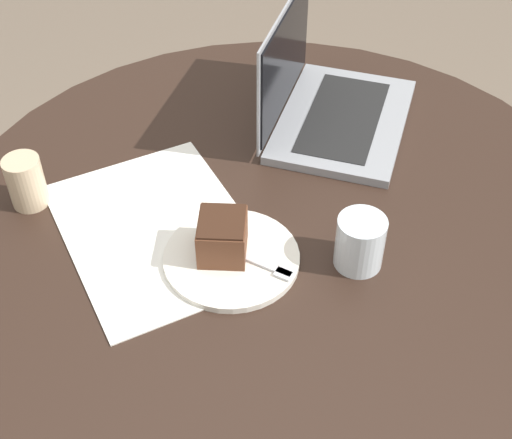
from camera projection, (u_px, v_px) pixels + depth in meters
name	position (u px, v px, depth m)	size (l,w,h in m)	color
ground_plane	(272.00, 439.00, 1.79)	(12.00, 12.00, 0.00)	#6B5B4C
dining_table	(277.00, 265.00, 1.34)	(1.19, 1.19, 0.78)	black
paper_document	(157.00, 229.00, 1.22)	(0.48, 0.42, 0.00)	white
plate	(232.00, 258.00, 1.17)	(0.22, 0.22, 0.01)	silver
cake_slice	(224.00, 237.00, 1.14)	(0.11, 0.11, 0.07)	brown
fork	(255.00, 261.00, 1.15)	(0.17, 0.06, 0.00)	silver
coffee_glass	(26.00, 182.00, 1.24)	(0.06, 0.06, 0.10)	#C6AD89
water_glass	(360.00, 242.00, 1.14)	(0.08, 0.08, 0.09)	silver
laptop	(328.00, 105.00, 1.42)	(0.38, 0.42, 0.24)	gray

